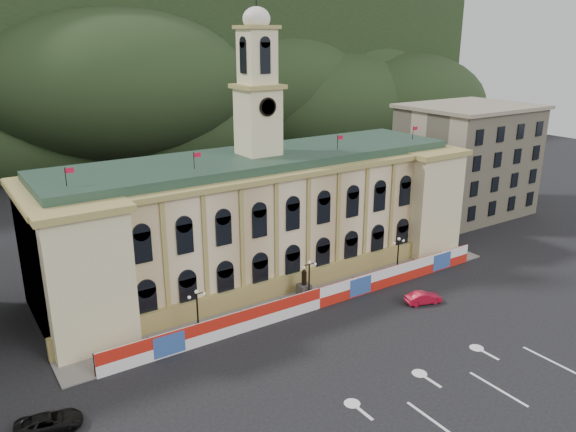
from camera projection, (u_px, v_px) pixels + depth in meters
ground at (415, 371)px, 51.90m from camera, size 260.00×260.00×0.00m
lane_markings at (458, 398)px, 47.93m from camera, size 26.00×10.00×0.02m
hill_ridge at (71, 77)px, 142.79m from camera, size 230.00×80.00×64.00m
city_hall at (261, 214)px, 71.43m from camera, size 56.20×17.60×37.10m
side_building_right at (466, 159)px, 96.17m from camera, size 21.00×17.00×18.60m
hoarding_fence at (319, 298)px, 63.51m from camera, size 50.00×0.44×2.50m
pavement at (305, 299)px, 65.97m from camera, size 56.00×5.50×0.16m
statue at (304, 289)px, 65.83m from camera, size 1.40×1.40×3.72m
lamp_left at (197, 309)px, 57.10m from camera, size 1.96×0.44×5.15m
lamp_center at (309, 277)px, 64.45m from camera, size 1.96×0.44×5.15m
lamp_right at (398, 253)px, 71.80m from camera, size 1.96×0.44×5.15m
red_sedan at (423, 298)px, 64.77m from camera, size 3.84×5.05×1.39m
black_suv at (49, 423)px, 43.89m from camera, size 4.15×5.90×1.41m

